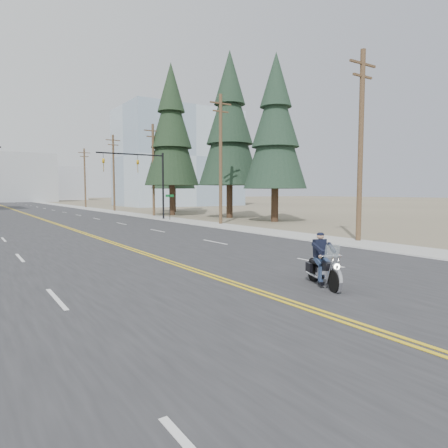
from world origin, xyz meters
TOP-DOWN VIEW (x-y plane):
  - ground_plane at (0.00, 0.00)m, footprint 400.00×400.00m
  - road at (0.00, 70.00)m, footprint 20.00×200.00m
  - sidewalk_right at (11.50, 70.00)m, footprint 3.00×200.00m
  - traffic_mast_right at (8.98, 32.00)m, footprint 7.10×0.26m
  - street_sign at (10.80, 30.00)m, footprint 0.90×0.06m
  - utility_pole_a at (12.50, 8.00)m, footprint 2.20×0.30m
  - utility_pole_b at (12.50, 23.00)m, footprint 2.20×0.30m
  - utility_pole_c at (12.50, 38.00)m, footprint 2.20×0.30m
  - utility_pole_d at (12.50, 53.00)m, footprint 2.20×0.30m
  - utility_pole_e at (12.50, 70.00)m, footprint 2.20×0.30m
  - glass_building at (32.00, 70.00)m, footprint 24.00×16.00m
  - haze_bldg_b at (8.00, 125.00)m, footprint 18.00×14.00m
  - haze_bldg_c at (40.00, 110.00)m, footprint 16.00×12.00m
  - haze_bldg_e at (25.00, 150.00)m, footprint 14.00×14.00m
  - motorcyclist at (2.08, 1.10)m, footprint 1.64×2.29m
  - conifer_near at (18.38, 22.43)m, footprint 6.08×6.08m
  - conifer_mid at (17.99, 29.67)m, footprint 6.86×6.86m
  - conifer_tall at (14.91, 37.88)m, footprint 6.70×6.70m
  - conifer_far at (18.97, 45.78)m, footprint 6.34×6.34m

SIDE VIEW (x-z plane):
  - ground_plane at x=0.00m, z-range 0.00..0.00m
  - road at x=0.00m, z-range 0.00..0.01m
  - sidewalk_right at x=11.50m, z-range 0.00..0.01m
  - motorcyclist at x=2.08m, z-range 0.00..1.64m
  - street_sign at x=10.80m, z-range 0.49..3.12m
  - traffic_mast_right at x=8.98m, z-range 1.44..8.44m
  - utility_pole_a at x=12.50m, z-range 0.23..11.23m
  - utility_pole_c at x=12.50m, z-range 0.23..11.23m
  - utility_pole_e at x=12.50m, z-range 0.23..11.23m
  - utility_pole_b at x=12.50m, z-range 0.23..11.73m
  - utility_pole_d at x=12.50m, z-range 0.23..11.73m
  - haze_bldg_e at x=25.00m, z-range 0.00..12.00m
  - haze_bldg_b at x=8.00m, z-range 0.00..14.00m
  - haze_bldg_c at x=40.00m, z-range 0.00..18.00m
  - conifer_near at x=18.38m, z-range 1.19..17.28m
  - conifer_far at x=18.97m, z-range 1.25..18.23m
  - glass_building at x=32.00m, z-range 0.00..20.00m
  - conifer_mid at x=17.99m, z-range 1.35..19.63m
  - conifer_tall at x=14.91m, z-range 1.38..19.99m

